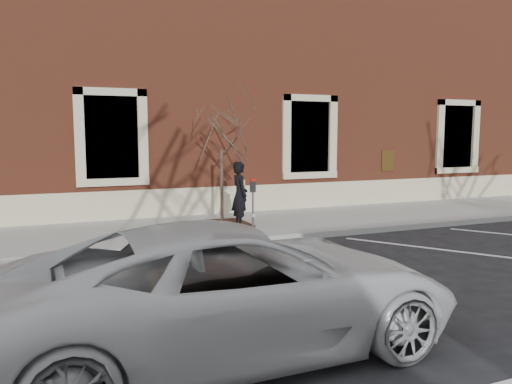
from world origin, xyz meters
name	(u,v)px	position (x,y,z in m)	size (l,w,h in m)	color
ground	(266,242)	(0.00, 0.00, 0.00)	(120.00, 120.00, 0.00)	#28282B
sidewalk_near	(240,226)	(0.00, 1.75, 0.07)	(40.00, 3.50, 0.15)	gray
curb_near	(267,239)	(0.00, -0.05, 0.07)	(40.00, 0.12, 0.15)	#9E9E99
parking_stripes	(311,264)	(0.00, -2.20, 0.00)	(28.00, 4.40, 0.01)	silver
building_civic	(182,93)	(0.00, 7.74, 4.00)	(40.00, 8.62, 8.00)	brown
man	(240,195)	(-0.23, 1.10, 0.98)	(0.61, 0.40, 1.66)	black
parking_meter	(253,196)	(-0.21, 0.28, 1.06)	(0.12, 0.09, 1.31)	#595B60
tree_grate	(222,224)	(-0.48, 1.75, 0.17)	(1.34, 1.34, 0.03)	#371C11
sapling	(221,129)	(-0.48, 1.75, 2.60)	(2.10, 2.10, 3.51)	#4E402F
white_truck	(235,287)	(-2.63, -5.19, 0.74)	(2.45, 5.31, 1.47)	silver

